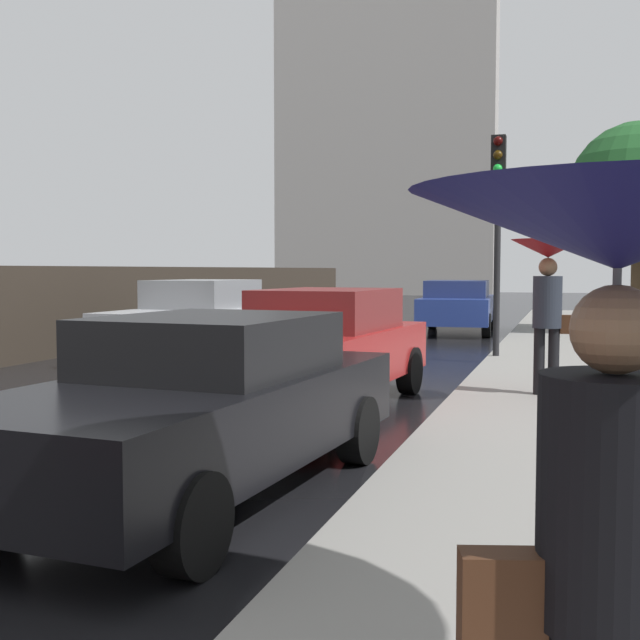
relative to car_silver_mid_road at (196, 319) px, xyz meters
The scene contains 9 objects.
car_silver_mid_road is the anchor object (origin of this frame).
car_blue_far_ahead 8.86m from the car_silver_mid_road, 62.90° to the left, with size 2.11×4.51×1.45m.
car_black_behind_camera 9.59m from the car_silver_mid_road, 63.41° to the right, with size 2.06×4.45×1.39m.
car_red_far_lane 5.90m from the car_silver_mid_road, 47.35° to the right, with size 1.97×4.00×1.50m.
pedestrian_with_umbrella_near 7.65m from the car_silver_mid_road, 27.85° to the right, with size 0.94×0.94×1.99m.
pedestrian_with_umbrella_far 14.09m from the car_silver_mid_road, 59.77° to the right, with size 0.96×0.96×1.79m.
traffic_light 6.16m from the car_silver_mid_road, ahead, with size 0.26×0.39×4.07m.
street_tree_mid 11.96m from the car_silver_mid_road, 42.06° to the left, with size 3.49×3.49×5.50m.
distant_tower 45.35m from the car_silver_mid_road, 97.56° to the left, with size 15.60×8.45×27.47m.
Camera 1 is at (5.45, -2.90, 1.75)m, focal length 44.64 mm.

